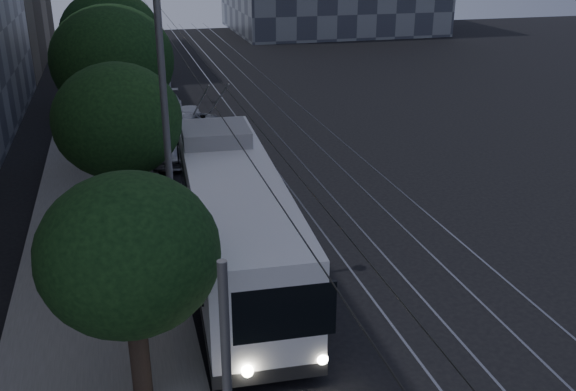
% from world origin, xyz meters
% --- Properties ---
extents(ground, '(120.00, 120.00, 0.00)m').
position_xyz_m(ground, '(0.00, 0.00, 0.00)').
color(ground, black).
rests_on(ground, ground).
extents(sidewalk, '(5.00, 90.00, 0.15)m').
position_xyz_m(sidewalk, '(-7.50, 20.00, 0.07)').
color(sidewalk, slate).
rests_on(sidewalk, ground).
extents(tram_rails, '(4.52, 90.00, 0.02)m').
position_xyz_m(tram_rails, '(2.50, 20.00, 0.01)').
color(tram_rails, gray).
rests_on(tram_rails, ground).
extents(overhead_wires, '(2.23, 90.00, 6.00)m').
position_xyz_m(overhead_wires, '(-4.97, 20.00, 3.47)').
color(overhead_wires, black).
rests_on(overhead_wires, ground).
extents(trolleybus, '(3.39, 13.08, 5.63)m').
position_xyz_m(trolleybus, '(-3.28, 0.90, 1.79)').
color(trolleybus, silver).
rests_on(trolleybus, ground).
extents(pickup_silver, '(5.42, 7.35, 1.86)m').
position_xyz_m(pickup_silver, '(-3.87, 13.09, 0.93)').
color(pickup_silver, '#9FA2A6').
rests_on(pickup_silver, ground).
extents(car_white_a, '(1.60, 3.88, 1.32)m').
position_xyz_m(car_white_a, '(-2.70, 17.17, 0.66)').
color(car_white_a, silver).
rests_on(car_white_a, ground).
extents(car_white_b, '(2.42, 5.01, 1.41)m').
position_xyz_m(car_white_b, '(-3.85, 19.76, 0.70)').
color(car_white_b, silver).
rests_on(car_white_b, ground).
extents(car_white_c, '(1.66, 4.03, 1.30)m').
position_xyz_m(car_white_c, '(-3.38, 28.70, 0.65)').
color(car_white_c, silver).
rests_on(car_white_c, ground).
extents(car_white_d, '(3.09, 4.70, 1.49)m').
position_xyz_m(car_white_d, '(-3.60, 33.34, 0.74)').
color(car_white_d, silver).
rests_on(car_white_d, ground).
extents(tree_0, '(3.81, 3.81, 5.58)m').
position_xyz_m(tree_0, '(-6.50, -5.15, 3.84)').
color(tree_0, black).
rests_on(tree_0, ground).
extents(tree_1, '(4.12, 4.12, 6.35)m').
position_xyz_m(tree_1, '(-6.50, 3.21, 4.47)').
color(tree_1, black).
rests_on(tree_1, ground).
extents(tree_2, '(5.36, 5.36, 7.35)m').
position_xyz_m(tree_2, '(-6.50, 11.81, 4.92)').
color(tree_2, black).
rests_on(tree_2, ground).
extents(tree_3, '(5.59, 5.59, 7.34)m').
position_xyz_m(tree_3, '(-6.50, 20.73, 4.81)').
color(tree_3, black).
rests_on(tree_3, ground).
extents(tree_4, '(4.80, 4.80, 6.18)m').
position_xyz_m(tree_4, '(-6.50, 26.01, 4.01)').
color(tree_4, black).
rests_on(tree_4, ground).
extents(tree_5, '(5.32, 5.32, 6.91)m').
position_xyz_m(tree_5, '(-6.50, 33.40, 4.51)').
color(tree_5, black).
rests_on(tree_5, ground).
extents(streetlamp_near, '(2.48, 0.44, 10.28)m').
position_xyz_m(streetlamp_near, '(-4.78, 0.18, 6.18)').
color(streetlamp_near, slate).
rests_on(streetlamp_near, ground).
extents(streetlamp_far, '(2.31, 0.44, 9.49)m').
position_xyz_m(streetlamp_far, '(-5.39, 23.86, 5.74)').
color(streetlamp_far, slate).
rests_on(streetlamp_far, ground).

